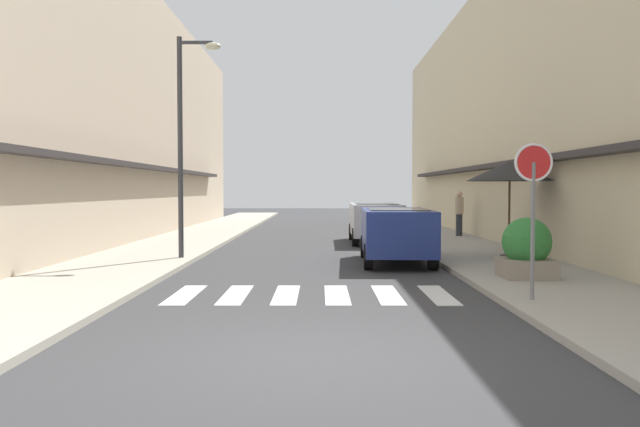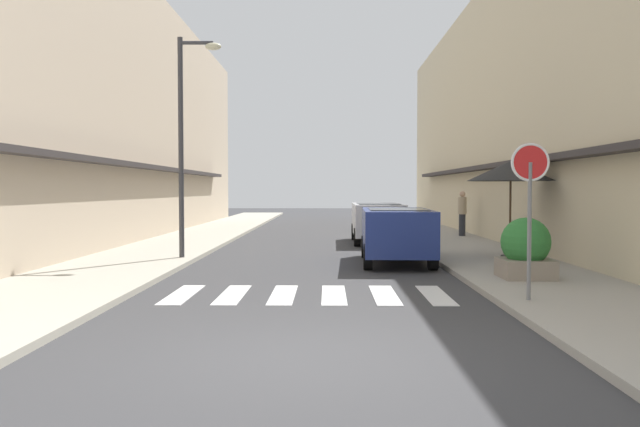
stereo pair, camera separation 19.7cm
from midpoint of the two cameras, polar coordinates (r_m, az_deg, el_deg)
ground_plane at (r=23.00m, az=-0.41°, el=-2.73°), size 86.17×86.17×0.00m
sidewalk_left at (r=23.55m, az=-12.28°, el=-2.52°), size 3.18×54.83×0.12m
sidewalk_right at (r=23.44m, az=11.50°, el=-2.54°), size 3.18×54.83×0.12m
building_row_left at (r=25.74m, az=-20.91°, el=8.69°), size 5.50×37.25×9.91m
building_row_right at (r=25.57m, az=20.28°, el=8.84°), size 5.50×37.25×10.00m
crosswalk at (r=11.78m, az=-1.04°, el=-7.43°), size 5.20×2.20×0.01m
parked_car_near at (r=16.77m, az=6.87°, el=-1.43°), size 1.93×4.19×1.47m
parked_car_mid at (r=23.16m, az=5.03°, el=-0.42°), size 1.84×4.34×1.47m
round_street_sign at (r=11.05m, az=18.65°, el=2.93°), size 0.65×0.07×2.64m
street_lamp at (r=17.52m, az=-12.18°, el=7.89°), size 1.19×0.28×5.99m
cafe_umbrella at (r=17.85m, az=16.86°, el=3.70°), size 2.35×2.35×2.64m
planter_corner at (r=13.85m, az=18.19°, el=-3.12°), size 1.04×1.04×1.27m
pedestrian_walking_near at (r=25.63m, az=12.61°, el=0.12°), size 0.34×0.34×1.80m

